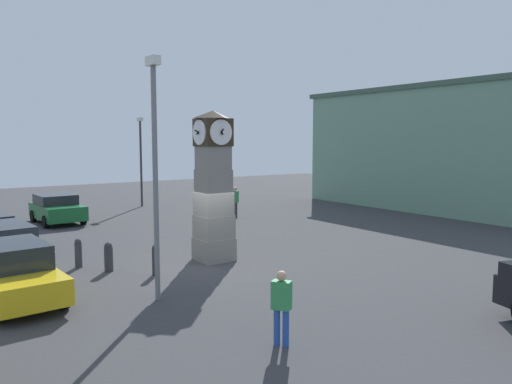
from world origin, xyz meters
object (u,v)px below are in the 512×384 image
clock_tower (213,189)px  pedestrian_near_bench (281,303)px  bollard_far_row (155,260)px  car_near_tower (3,248)px  car_far_lot (57,208)px  bollard_near_tower (78,253)px  car_by_building (15,273)px  bollard_mid_row (109,257)px  pedestrian_by_cars (235,200)px  street_lamp_far_side (155,162)px  street_lamp_near_road (141,155)px

clock_tower → pedestrian_near_bench: (7.39, -2.70, -1.66)m
bollard_far_row → pedestrian_near_bench: size_ratio=0.61×
car_near_tower → car_far_lot: 10.01m
bollard_near_tower → car_by_building: size_ratio=0.24×
bollard_mid_row → car_far_lot: (-11.13, 1.07, 0.27)m
pedestrian_near_bench → pedestrian_by_cars: bearing=150.3°
car_far_lot → pedestrian_by_cars: 9.43m
bollard_mid_row → street_lamp_far_side: 4.93m
car_far_lot → bollard_mid_row: bearing=-5.5°
car_near_tower → pedestrian_by_cars: bearing=112.5°
street_lamp_far_side → bollard_far_row: bearing=157.5°
bollard_mid_row → street_lamp_near_road: (-14.88, 7.30, 2.88)m
car_far_lot → street_lamp_far_side: bearing=-3.8°
bollard_near_tower → pedestrian_by_cars: 11.87m
bollard_near_tower → pedestrian_near_bench: bearing=10.0°
clock_tower → car_by_building: (0.96, -6.74, -1.80)m
bollard_far_row → car_by_building: car_by_building is taller
clock_tower → car_near_tower: clock_tower is taller
clock_tower → car_near_tower: 7.23m
pedestrian_near_bench → street_lamp_far_side: bearing=-168.8°
bollard_far_row → pedestrian_near_bench: 6.77m
bollard_mid_row → car_near_tower: car_near_tower is taller
street_lamp_near_road → bollard_mid_row: bearing=-26.2°
bollard_near_tower → car_far_lot: 10.17m
car_by_building → street_lamp_near_road: bearing=147.8°
car_far_lot → car_near_tower: bearing=-23.1°
pedestrian_by_cars → street_lamp_near_road: bearing=-163.7°
bollard_near_tower → car_near_tower: 2.35m
pedestrian_near_bench → street_lamp_far_side: (-4.36, -0.86, 2.83)m
clock_tower → street_lamp_far_side: (3.03, -3.56, 1.17)m
clock_tower → car_by_building: bearing=-81.9°
pedestrian_near_bench → pedestrian_by_cars: size_ratio=0.92×
clock_tower → car_far_lot: 12.22m
pedestrian_by_cars → street_lamp_near_road: size_ratio=0.30×
bollard_near_tower → bollard_mid_row: size_ratio=1.02×
pedestrian_near_bench → bollard_near_tower: bearing=-170.0°
bollard_far_row → street_lamp_near_road: size_ratio=0.17×
bollard_mid_row → bollard_far_row: size_ratio=0.99×
bollard_near_tower → bollard_far_row: 2.98m
clock_tower → car_far_lot: bearing=-167.7°
clock_tower → street_lamp_near_road: street_lamp_near_road is taller
pedestrian_by_cars → clock_tower: bearing=-37.5°
bollard_far_row → clock_tower: bearing=103.9°
bollard_far_row → car_far_lot: size_ratio=0.26×
car_by_building → street_lamp_near_road: 19.68m
pedestrian_near_bench → car_far_lot: bearing=179.6°
bollard_near_tower → bollard_mid_row: bollard_near_tower is taller
car_near_tower → street_lamp_near_road: 16.66m
bollard_far_row → pedestrian_by_cars: (-8.38, 8.50, 0.51)m
bollard_mid_row → street_lamp_far_side: bearing=1.4°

